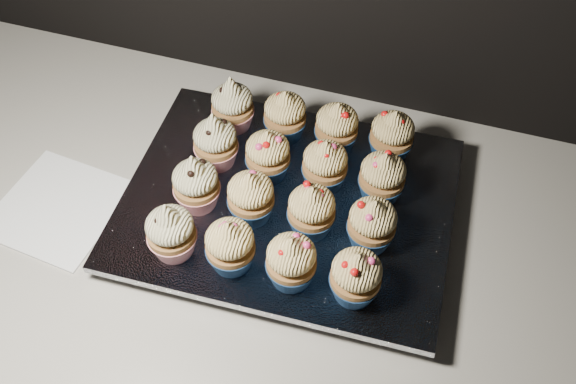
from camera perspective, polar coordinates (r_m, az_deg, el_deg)
name	(u,v)px	position (r m, az deg, el deg)	size (l,w,h in m)	color
cabinet	(244,362)	(1.31, -3.95, -14.84)	(2.40, 0.60, 0.86)	black
worktop	(227,229)	(0.92, -5.46, -3.34)	(2.44, 0.64, 0.04)	beige
napkin	(59,208)	(0.96, -19.70, -1.33)	(0.17, 0.17, 0.00)	white
baking_tray	(288,209)	(0.90, 0.00, -1.56)	(0.41, 0.31, 0.02)	black
foil_lining	(288,202)	(0.88, 0.00, -0.90)	(0.44, 0.35, 0.01)	silver
cupcake_0	(171,231)	(0.81, -10.38, -3.46)	(0.06, 0.06, 0.10)	#B7192F
cupcake_1	(230,246)	(0.79, -5.16, -4.76)	(0.06, 0.06, 0.08)	navy
cupcake_2	(291,261)	(0.77, 0.30, -6.15)	(0.06, 0.06, 0.08)	navy
cupcake_3	(356,276)	(0.77, 6.06, -7.46)	(0.06, 0.06, 0.08)	navy
cupcake_4	(196,183)	(0.85, -8.19, 0.76)	(0.06, 0.06, 0.10)	#B7192F
cupcake_5	(251,197)	(0.83, -3.32, -0.44)	(0.06, 0.06, 0.08)	navy
cupcake_6	(311,210)	(0.82, 2.10, -1.65)	(0.06, 0.06, 0.08)	navy
cupcake_7	(372,224)	(0.81, 7.48, -2.83)	(0.06, 0.06, 0.08)	navy
cupcake_8	(215,142)	(0.90, -6.46, 4.47)	(0.06, 0.06, 0.10)	#B7192F
cupcake_9	(268,155)	(0.88, -1.80, 3.29)	(0.06, 0.06, 0.08)	navy
cupcake_10	(325,165)	(0.87, 3.30, 2.40)	(0.06, 0.06, 0.08)	navy
cupcake_11	(382,177)	(0.86, 8.38, 1.32)	(0.06, 0.06, 0.08)	navy
cupcake_12	(232,105)	(0.95, -4.96, 7.69)	(0.06, 0.06, 0.10)	#B7192F
cupcake_13	(285,116)	(0.93, -0.27, 6.81)	(0.06, 0.06, 0.08)	navy
cupcake_14	(337,127)	(0.92, 4.34, 5.77)	(0.06, 0.06, 0.08)	navy
cupcake_15	(392,135)	(0.92, 9.22, 4.99)	(0.06, 0.06, 0.08)	navy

